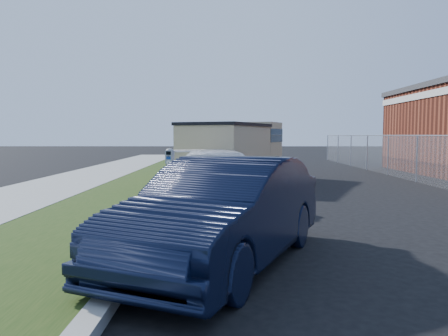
{
  "coord_description": "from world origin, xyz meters",
  "views": [
    {
      "loc": [
        -1.32,
        -9.83,
        1.83
      ],
      "look_at": [
        -1.4,
        1.0,
        1.0
      ],
      "focal_mm": 35.0,
      "sensor_mm": 36.0,
      "label": 1
    }
  ],
  "objects_px": {
    "parking_meter": "(170,165)",
    "white_wagon": "(220,177)",
    "dump_truck": "(236,148)",
    "navy_sedan": "(225,212)"
  },
  "relations": [
    {
      "from": "parking_meter",
      "to": "navy_sedan",
      "type": "bearing_deg",
      "value": -51.27
    },
    {
      "from": "white_wagon",
      "to": "navy_sedan",
      "type": "height_order",
      "value": "navy_sedan"
    },
    {
      "from": "parking_meter",
      "to": "white_wagon",
      "type": "relative_size",
      "value": 0.28
    },
    {
      "from": "parking_meter",
      "to": "dump_truck",
      "type": "relative_size",
      "value": 0.22
    },
    {
      "from": "dump_truck",
      "to": "navy_sedan",
      "type": "bearing_deg",
      "value": -68.84
    },
    {
      "from": "white_wagon",
      "to": "navy_sedan",
      "type": "relative_size",
      "value": 1.07
    },
    {
      "from": "parking_meter",
      "to": "white_wagon",
      "type": "xyz_separation_m",
      "value": [
        1.14,
        1.49,
        -0.42
      ]
    },
    {
      "from": "parking_meter",
      "to": "navy_sedan",
      "type": "height_order",
      "value": "parking_meter"
    },
    {
      "from": "parking_meter",
      "to": "white_wagon",
      "type": "height_order",
      "value": "parking_meter"
    },
    {
      "from": "navy_sedan",
      "to": "dump_truck",
      "type": "distance_m",
      "value": 11.1
    }
  ]
}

